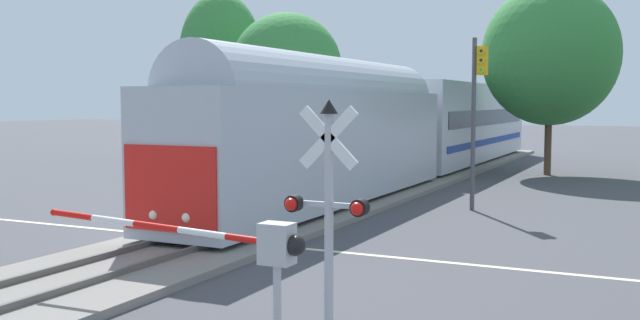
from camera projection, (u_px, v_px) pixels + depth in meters
The scene contains 11 objects.
ground_plane at pixel (220, 241), 19.99m from camera, with size 220.00×220.00×0.00m, color #47474C.
road_centre_stripe at pixel (220, 240), 19.99m from camera, with size 44.00×0.20×0.01m.
railway_track at pixel (220, 237), 19.98m from camera, with size 4.40×80.00×0.32m.
commuter_train at pixel (410, 124), 34.75m from camera, with size 3.04×40.82×5.16m.
crossing_gate_near at pixel (247, 243), 12.38m from camera, with size 5.61×0.40×1.80m.
crossing_signal_mast at pixel (328, 198), 11.01m from camera, with size 1.36×0.44×3.86m.
crossing_gate_far at pixel (211, 166), 27.32m from camera, with size 6.20×0.40×1.80m.
traffic_signal_far_side at pixel (477, 96), 25.26m from camera, with size 0.53×0.38×6.07m.
oak_behind_train at pixel (287, 68), 39.97m from camera, with size 6.10×6.10×8.77m.
elm_centre_background at pixel (550, 54), 37.64m from camera, with size 7.04×7.04×10.02m.
pine_left_background at pixel (221, 55), 46.13m from camera, with size 5.28×5.28×10.80m.
Camera 1 is at (10.95, -16.67, 3.81)m, focal length 40.60 mm.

